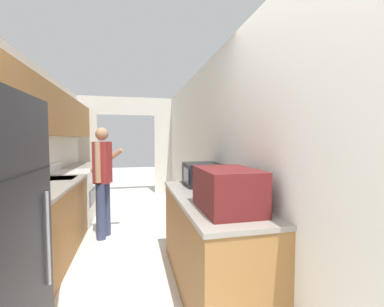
{
  "coord_description": "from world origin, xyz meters",
  "views": [
    {
      "loc": [
        0.16,
        -1.18,
        1.45
      ],
      "look_at": [
        1.17,
        3.2,
        1.19
      ],
      "focal_mm": 24.0,
      "sensor_mm": 36.0,
      "label": 1
    }
  ],
  "objects": [
    {
      "name": "wall_left",
      "position": [
        -1.11,
        2.6,
        1.5
      ],
      "size": [
        0.38,
        7.98,
        2.5
      ],
      "color": "silver",
      "rests_on": "ground_plane"
    },
    {
      "name": "suitcase",
      "position": [
        0.86,
        0.66,
        1.06
      ],
      "size": [
        0.41,
        0.63,
        0.32
      ],
      "color": "#5B1919",
      "rests_on": "counter_right"
    },
    {
      "name": "range_oven",
      "position": [
        -0.85,
        3.47,
        0.45
      ],
      "size": [
        0.66,
        0.78,
        1.04
      ],
      "color": "white",
      "rests_on": "ground_plane"
    },
    {
      "name": "counter_right",
      "position": [
        0.86,
        1.15,
        0.45
      ],
      "size": [
        0.62,
        1.86,
        0.9
      ],
      "color": "#9E6B38",
      "rests_on": "ground_plane"
    },
    {
      "name": "counter_left",
      "position": [
        -0.86,
        3.07,
        0.45
      ],
      "size": [
        0.62,
        4.33,
        0.9
      ],
      "color": "#9E6B38",
      "rests_on": "ground_plane"
    },
    {
      "name": "person",
      "position": [
        -0.28,
        2.72,
        0.86
      ],
      "size": [
        0.51,
        0.44,
        1.61
      ],
      "rotation": [
        0.0,
        0.0,
        1.25
      ],
      "color": "#384266",
      "rests_on": "ground_plane"
    },
    {
      "name": "wall_right",
      "position": [
        1.19,
        2.19,
        1.25
      ],
      "size": [
        0.06,
        7.98,
        2.5
      ],
      "color": "silver",
      "rests_on": "ground_plane"
    },
    {
      "name": "book_stack",
      "position": [
        0.87,
        1.23,
        0.92
      ],
      "size": [
        0.26,
        0.28,
        0.05
      ],
      "color": "red",
      "rests_on": "counter_right"
    },
    {
      "name": "microwave",
      "position": [
        0.94,
        1.72,
        1.03
      ],
      "size": [
        0.4,
        0.47,
        0.26
      ],
      "color": "black",
      "rests_on": "counter_right"
    },
    {
      "name": "wall_far_with_doorway",
      "position": [
        0.0,
        5.61,
        1.42
      ],
      "size": [
        2.72,
        0.06,
        2.5
      ],
      "color": "silver",
      "rests_on": "ground_plane"
    }
  ]
}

